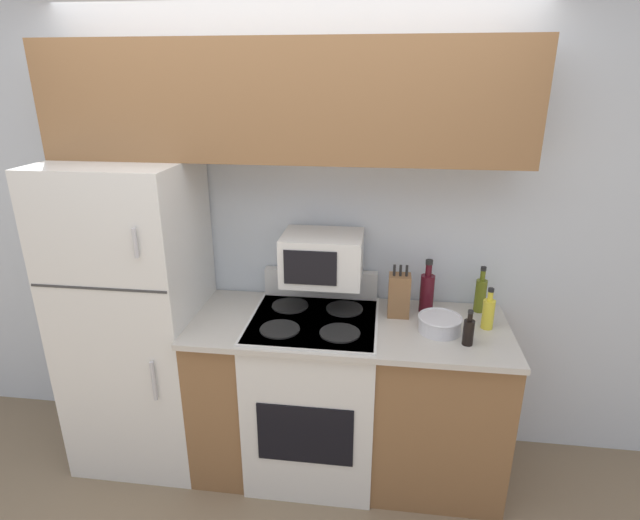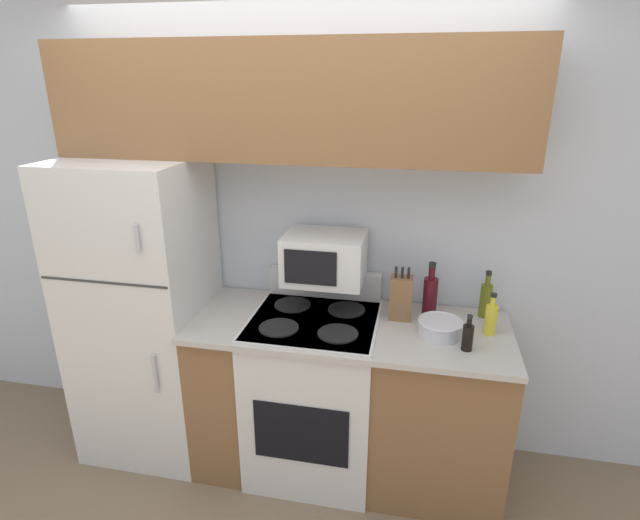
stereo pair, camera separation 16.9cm
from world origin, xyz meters
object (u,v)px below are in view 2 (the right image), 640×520
object	(u,v)px
microwave	(325,258)
bottle_olive_oil	(486,299)
stove	(314,391)
bottle_cooking_spray	(491,318)
bottle_wine_red	(430,295)
knife_block	(401,297)
refrigerator	(144,312)
bowl	(440,327)
bottle_soy_sauce	(468,336)

from	to	relation	value
microwave	bottle_olive_oil	world-z (taller)	microwave
stove	bottle_cooking_spray	bearing A→B (deg)	2.27
bottle_olive_oil	bottle_wine_red	bearing A→B (deg)	-172.19
knife_block	bottle_cooking_spray	size ratio (longest dim) A/B	1.33
microwave	stove	bearing A→B (deg)	-101.00
bottle_olive_oil	refrigerator	bearing A→B (deg)	-173.27
microwave	knife_block	xyz separation A→B (m)	(0.41, -0.02, -0.19)
stove	bowl	xyz separation A→B (m)	(0.65, -0.03, 0.49)
refrigerator	bottle_soy_sauce	world-z (taller)	refrigerator
bottle_soy_sauce	bottle_wine_red	world-z (taller)	bottle_wine_red
bottle_olive_oil	bottle_cooking_spray	world-z (taller)	bottle_olive_oil
microwave	refrigerator	bearing A→B (deg)	-172.55
refrigerator	microwave	distance (m)	1.09
bowl	bottle_olive_oil	bearing A→B (deg)	48.29
stove	bottle_olive_oil	xyz separation A→B (m)	(0.88, 0.23, 0.55)
microwave	bottle_cooking_spray	distance (m)	0.90
microwave	bottle_soy_sauce	distance (m)	0.83
bowl	knife_block	bearing A→B (deg)	142.47
refrigerator	stove	bearing A→B (deg)	-0.56
refrigerator	bowl	xyz separation A→B (m)	(1.64, -0.04, 0.10)
knife_block	bottle_olive_oil	world-z (taller)	knife_block
bowl	bottle_olive_oil	size ratio (longest dim) A/B	0.86
stove	bowl	bearing A→B (deg)	-3.03
refrigerator	bottle_wine_red	distance (m)	1.61
bowl	bottle_wine_red	size ratio (longest dim) A/B	0.75
microwave	bottle_soy_sauce	size ratio (longest dim) A/B	2.35
microwave	bottle_wine_red	world-z (taller)	microwave
stove	bottle_cooking_spray	distance (m)	1.04
stove	microwave	bearing A→B (deg)	79.00
microwave	bottle_soy_sauce	bearing A→B (deg)	-21.65
refrigerator	knife_block	size ratio (longest dim) A/B	5.95
microwave	bottle_cooking_spray	size ratio (longest dim) A/B	1.92
stove	bottle_olive_oil	bearing A→B (deg)	14.69
bottle_cooking_spray	bottle_wine_red	xyz separation A→B (m)	(-0.30, 0.16, 0.03)
microwave	bowl	world-z (taller)	microwave
refrigerator	bowl	size ratio (longest dim) A/B	7.80
refrigerator	bottle_olive_oil	size ratio (longest dim) A/B	6.70
knife_block	bowl	distance (m)	0.27
knife_block	stove	bearing A→B (deg)	-164.50
bottle_cooking_spray	bottle_wine_red	world-z (taller)	bottle_wine_red
knife_block	bottle_cooking_spray	xyz separation A→B (m)	(0.45, -0.09, -0.03)
knife_block	bottle_soy_sauce	bearing A→B (deg)	-39.93
stove	bottle_olive_oil	size ratio (longest dim) A/B	4.22
bottle_wine_red	microwave	bearing A→B (deg)	-175.15
knife_block	bottle_wine_red	distance (m)	0.17
bottle_soy_sauce	bottle_cooking_spray	distance (m)	0.22
refrigerator	bottle_olive_oil	xyz separation A→B (m)	(1.88, 0.22, 0.16)
stove	refrigerator	bearing A→B (deg)	179.44
knife_block	bottle_olive_oil	bearing A→B (deg)	13.87
stove	bottle_soy_sauce	world-z (taller)	bottle_soy_sauce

